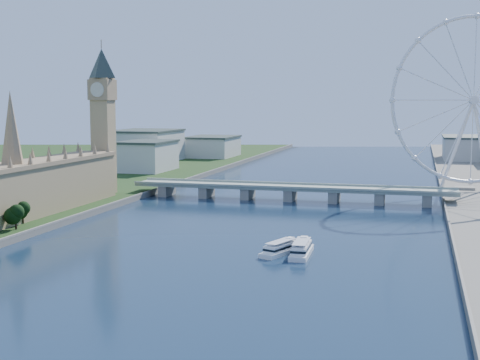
% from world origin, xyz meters
% --- Properties ---
extents(parliament_range, '(24.00, 200.00, 70.00)m').
position_xyz_m(parliament_range, '(-128.00, 170.00, 18.48)').
color(parliament_range, tan).
rests_on(parliament_range, ground).
extents(big_ben, '(20.02, 20.02, 110.00)m').
position_xyz_m(big_ben, '(-128.00, 278.00, 66.57)').
color(big_ben, tan).
rests_on(big_ben, ground).
extents(westminster_bridge, '(220.00, 22.00, 9.50)m').
position_xyz_m(westminster_bridge, '(0.00, 300.00, 6.63)').
color(westminster_bridge, gray).
rests_on(westminster_bridge, ground).
extents(london_eye, '(113.60, 39.12, 124.30)m').
position_xyz_m(london_eye, '(119.98, 355.08, 67.52)').
color(london_eye, silver).
rests_on(london_eye, ground).
extents(city_skyline, '(505.00, 280.00, 32.00)m').
position_xyz_m(city_skyline, '(39.22, 560.08, 16.96)').
color(city_skyline, beige).
rests_on(city_skyline, ground).
extents(tour_boat_near, '(8.97, 31.19, 6.85)m').
position_xyz_m(tour_boat_near, '(35.81, 138.68, 0.00)').
color(tour_boat_near, white).
rests_on(tour_boat_near, ground).
extents(tour_boat_far, '(16.88, 29.48, 6.34)m').
position_xyz_m(tour_boat_far, '(26.58, 138.84, 0.00)').
color(tour_boat_far, white).
rests_on(tour_boat_far, ground).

